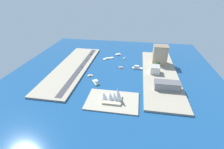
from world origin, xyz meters
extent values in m
plane|color=navy|center=(0.00, 0.00, 0.00)|extent=(440.00, 440.00, 0.00)
cube|color=#9E937F|center=(-96.63, 0.00, 1.66)|extent=(70.00, 240.00, 3.32)
cube|color=#9E937F|center=(96.63, 0.00, 1.66)|extent=(70.00, 240.00, 3.32)
cube|color=#A89E89|center=(-12.00, 103.68, 1.00)|extent=(83.42, 54.70, 2.00)
cube|color=#38383D|center=(76.52, 0.00, 3.40)|extent=(11.98, 228.00, 0.15)
cube|color=white|center=(-14.96, -72.10, 0.68)|extent=(7.22, 9.02, 1.37)
cone|color=white|center=(-12.32, -68.04, 0.68)|extent=(1.70, 1.70, 1.23)
cube|color=white|center=(-15.73, -73.28, 2.04)|extent=(4.07, 4.76, 1.35)
cube|color=beige|center=(-14.96, -72.10, 1.42)|extent=(6.93, 8.66, 0.10)
cylinder|color=silver|center=(-14.72, -71.72, 6.47)|extent=(0.24, 0.24, 10.20)
cube|color=brown|center=(25.94, -66.04, 0.51)|extent=(28.54, 24.58, 1.02)
cone|color=brown|center=(13.95, -75.25, 0.51)|extent=(1.29, 1.29, 0.92)
cube|color=white|center=(28.76, -63.88, 1.86)|extent=(11.27, 10.26, 1.69)
cube|color=beige|center=(25.94, -66.04, 1.07)|extent=(27.40, 23.59, 0.10)
cube|color=blue|center=(4.13, -94.24, 0.86)|extent=(15.57, 11.36, 1.72)
cone|color=blue|center=(11.79, -93.29, 0.86)|extent=(1.72, 1.72, 1.54)
cube|color=white|center=(2.93, -94.38, 2.79)|extent=(8.41, 7.18, 2.15)
cube|color=beige|center=(4.13, -94.24, 1.77)|extent=(14.95, 10.90, 0.10)
cube|color=orange|center=(46.50, 29.59, 0.77)|extent=(11.49, 8.92, 1.54)
cone|color=orange|center=(41.44, 26.99, 0.77)|extent=(1.86, 1.86, 1.38)
cube|color=white|center=(47.44, 30.07, 2.38)|extent=(5.11, 5.06, 1.67)
cube|color=beige|center=(46.50, 29.59, 1.59)|extent=(11.03, 8.57, 0.10)
cube|color=#2D8C4C|center=(28.31, 54.29, 1.13)|extent=(18.47, 21.19, 2.26)
cone|color=#2D8C4C|center=(34.64, 45.57, 1.13)|extent=(2.85, 2.85, 2.04)
cube|color=white|center=(26.93, 56.20, 4.96)|extent=(8.81, 9.26, 5.38)
cube|color=beige|center=(28.31, 54.29, 2.31)|extent=(17.73, 20.34, 0.10)
cube|color=red|center=(-12.36, -17.34, 0.71)|extent=(14.02, 8.26, 1.43)
cone|color=red|center=(-5.62, -20.12, 0.71)|extent=(1.68, 1.68, 1.28)
cube|color=white|center=(-13.65, -16.82, 2.51)|extent=(6.41, 4.16, 2.16)
cube|color=beige|center=(-12.36, -17.34, 1.48)|extent=(13.46, 7.93, 0.10)
cube|color=silver|center=(-49.38, -19.32, 1.41)|extent=(23.14, 7.42, 2.82)
cone|color=silver|center=(-61.59, -18.87, 1.41)|extent=(2.63, 2.63, 2.54)
cube|color=white|center=(-47.31, -19.40, 5.41)|extent=(10.42, 5.67, 5.18)
cube|color=beige|center=(-49.38, -19.32, 2.87)|extent=(22.21, 7.13, 0.10)
cube|color=tan|center=(-98.40, -51.13, 24.49)|extent=(31.63, 24.26, 42.33)
cube|color=#7C6B55|center=(-98.40, -51.13, 46.05)|extent=(32.90, 25.23, 0.80)
cube|color=gray|center=(-101.85, 57.10, 9.90)|extent=(43.32, 17.81, 13.16)
cube|color=#59595C|center=(-101.85, 57.10, 16.88)|extent=(45.06, 18.52, 0.80)
cube|color=silver|center=(-85.06, -1.41, 10.49)|extent=(18.76, 19.99, 14.34)
cube|color=#9D9992|center=(-85.06, -1.41, 18.06)|extent=(19.52, 20.79, 0.80)
cylinder|color=black|center=(75.29, 21.47, 3.79)|extent=(0.26, 0.64, 0.64)
cylinder|color=black|center=(73.59, 21.48, 3.79)|extent=(0.26, 0.64, 0.64)
cylinder|color=black|center=(75.32, 24.74, 3.79)|extent=(0.26, 0.64, 0.64)
cylinder|color=black|center=(73.63, 24.76, 3.79)|extent=(0.26, 0.64, 0.64)
cube|color=white|center=(74.46, 23.11, 4.05)|extent=(1.94, 4.70, 0.71)
cube|color=#262D38|center=(74.46, 23.35, 4.63)|extent=(1.69, 2.64, 0.46)
cylinder|color=black|center=(75.30, -79.42, 3.79)|extent=(0.28, 0.65, 0.64)
cylinder|color=black|center=(73.68, -79.35, 3.79)|extent=(0.28, 0.65, 0.64)
cylinder|color=black|center=(75.44, -76.18, 3.79)|extent=(0.28, 0.65, 0.64)
cylinder|color=black|center=(73.82, -76.11, 3.79)|extent=(0.28, 0.65, 0.64)
cube|color=black|center=(74.56, -77.77, 4.08)|extent=(2.02, 4.70, 0.78)
cube|color=#262D38|center=(74.57, -77.54, 4.79)|extent=(1.71, 2.66, 0.64)
cylinder|color=black|center=(75.12, -2.10, 3.79)|extent=(0.26, 0.64, 0.64)
cylinder|color=black|center=(73.53, -2.07, 3.79)|extent=(0.26, 0.64, 0.64)
cylinder|color=black|center=(75.16, 0.90, 3.79)|extent=(0.26, 0.64, 0.64)
cylinder|color=black|center=(73.58, 0.92, 3.79)|extent=(0.26, 0.64, 0.64)
cube|color=blue|center=(74.35, -0.59, 4.05)|extent=(1.85, 4.31, 0.72)
cube|color=#262D38|center=(74.35, -0.37, 4.73)|extent=(1.61, 2.42, 0.63)
cylinder|color=black|center=(75.62, -40.18, 3.79)|extent=(0.26, 0.65, 0.64)
cylinder|color=black|center=(74.03, -40.21, 3.79)|extent=(0.26, 0.65, 0.64)
cylinder|color=black|center=(75.54, -37.11, 3.79)|extent=(0.26, 0.65, 0.64)
cylinder|color=black|center=(73.96, -37.15, 3.79)|extent=(0.26, 0.65, 0.64)
cube|color=#B7B7BC|center=(74.79, -38.66, 4.13)|extent=(1.89, 4.42, 0.88)
cube|color=#262D38|center=(74.78, -38.44, 4.88)|extent=(1.63, 2.49, 0.61)
cylinder|color=black|center=(68.99, 11.30, 6.07)|extent=(0.18, 0.18, 5.50)
cube|color=black|center=(68.99, 11.30, 9.32)|extent=(0.36, 0.36, 1.00)
sphere|color=red|center=(68.99, 11.30, 9.67)|extent=(0.24, 0.24, 0.24)
sphere|color=yellow|center=(68.99, 11.30, 9.32)|extent=(0.24, 0.24, 0.24)
sphere|color=green|center=(68.99, 11.30, 8.97)|extent=(0.24, 0.24, 0.24)
cube|color=#BCAD93|center=(-12.00, 103.68, 3.50)|extent=(29.60, 24.86, 3.00)
cone|color=white|center=(-21.26, 103.68, 15.83)|extent=(12.53, 9.54, 22.81)
cone|color=white|center=(-15.54, 103.68, 11.38)|extent=(11.49, 9.26, 14.27)
cone|color=white|center=(-8.59, 103.68, 10.71)|extent=(13.05, 11.89, 12.64)
cone|color=white|center=(1.49, 103.68, 10.34)|extent=(12.92, 11.50, 12.22)
cylinder|color=brown|center=(-97.44, -39.30, 4.61)|extent=(0.50, 0.50, 2.57)
sphere|color=#2D7233|center=(-97.44, -39.30, 8.22)|extent=(5.82, 5.82, 5.82)
cylinder|color=brown|center=(-89.68, -32.42, 5.46)|extent=(0.50, 0.50, 4.29)
sphere|color=#2D7233|center=(-89.68, -32.42, 9.77)|extent=(5.40, 5.40, 5.40)
camera|label=1|loc=(-43.72, 301.87, 161.34)|focal=25.23mm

